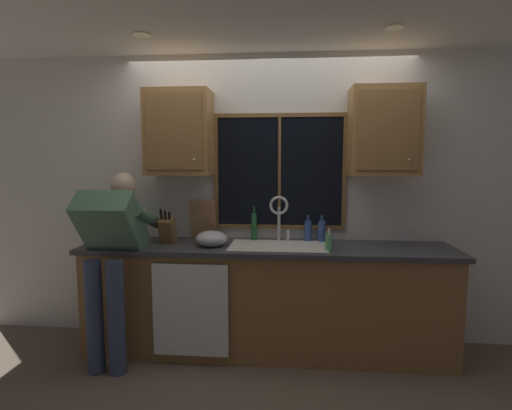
# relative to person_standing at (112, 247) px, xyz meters

# --- Properties ---
(back_wall) EXTENTS (5.42, 0.12, 2.55)m
(back_wall) POSITION_rel_person_standing_xyz_m (1.20, 0.66, 0.33)
(back_wall) COLOR silver
(back_wall) RESTS_ON floor
(ceiling_downlight_left) EXTENTS (0.14, 0.14, 0.01)m
(ceiling_downlight_left) POSITION_rel_person_standing_xyz_m (0.29, -0.00, 1.60)
(ceiling_downlight_left) COLOR #FFEAB2
(ceiling_downlight_right) EXTENTS (0.14, 0.14, 0.01)m
(ceiling_downlight_right) POSITION_rel_person_standing_xyz_m (2.10, -0.00, 1.60)
(ceiling_downlight_right) COLOR #FFEAB2
(window_glass) EXTENTS (1.10, 0.02, 0.95)m
(window_glass) POSITION_rel_person_standing_xyz_m (1.29, 0.59, 0.58)
(window_glass) COLOR black
(window_frame_top) EXTENTS (1.17, 0.02, 0.04)m
(window_frame_top) POSITION_rel_person_standing_xyz_m (1.29, 0.58, 1.07)
(window_frame_top) COLOR brown
(window_frame_bottom) EXTENTS (1.17, 0.02, 0.04)m
(window_frame_bottom) POSITION_rel_person_standing_xyz_m (1.29, 0.58, 0.08)
(window_frame_bottom) COLOR brown
(window_frame_left) EXTENTS (0.04, 0.02, 0.95)m
(window_frame_left) POSITION_rel_person_standing_xyz_m (0.73, 0.58, 0.58)
(window_frame_left) COLOR brown
(window_frame_right) EXTENTS (0.03, 0.02, 0.95)m
(window_frame_right) POSITION_rel_person_standing_xyz_m (1.86, 0.58, 0.58)
(window_frame_right) COLOR brown
(window_mullion_center) EXTENTS (0.02, 0.02, 0.95)m
(window_mullion_center) POSITION_rel_person_standing_xyz_m (1.29, 0.58, 0.58)
(window_mullion_center) COLOR brown
(lower_cabinet_run) EXTENTS (3.02, 0.58, 0.88)m
(lower_cabinet_run) POSITION_rel_person_standing_xyz_m (1.20, 0.31, -0.51)
(lower_cabinet_run) COLOR olive
(lower_cabinet_run) RESTS_ON floor
(countertop) EXTENTS (3.08, 0.62, 0.04)m
(countertop) POSITION_rel_person_standing_xyz_m (1.20, 0.29, -0.05)
(countertop) COLOR #38383D
(countertop) RESTS_ON lower_cabinet_run
(dishwasher_front) EXTENTS (0.60, 0.02, 0.74)m
(dishwasher_front) POSITION_rel_person_standing_xyz_m (0.62, -0.01, -0.49)
(dishwasher_front) COLOR white
(upper_cabinet_left) EXTENTS (0.55, 0.36, 0.72)m
(upper_cabinet_left) POSITION_rel_person_standing_xyz_m (0.44, 0.43, 0.91)
(upper_cabinet_left) COLOR #9E703D
(upper_cabinet_right) EXTENTS (0.55, 0.36, 0.72)m
(upper_cabinet_right) POSITION_rel_person_standing_xyz_m (2.15, 0.43, 0.91)
(upper_cabinet_right) COLOR #9E703D
(sink) EXTENTS (0.80, 0.46, 0.21)m
(sink) POSITION_rel_person_standing_xyz_m (1.29, 0.30, -0.13)
(sink) COLOR white
(sink) RESTS_ON lower_cabinet_run
(faucet) EXTENTS (0.18, 0.09, 0.40)m
(faucet) POSITION_rel_person_standing_xyz_m (1.30, 0.48, 0.22)
(faucet) COLOR silver
(faucet) RESTS_ON countertop
(person_standing) EXTENTS (0.53, 0.71, 1.52)m
(person_standing) POSITION_rel_person_standing_xyz_m (0.00, 0.00, 0.00)
(person_standing) COLOR #384260
(person_standing) RESTS_ON floor
(knife_block) EXTENTS (0.12, 0.18, 0.32)m
(knife_block) POSITION_rel_person_standing_xyz_m (0.34, 0.34, 0.08)
(knife_block) COLOR brown
(knife_block) RESTS_ON countertop
(cutting_board) EXTENTS (0.23, 0.09, 0.36)m
(cutting_board) POSITION_rel_person_standing_xyz_m (0.62, 0.51, 0.15)
(cutting_board) COLOR #997047
(cutting_board) RESTS_ON countertop
(mixing_bowl) EXTENTS (0.26, 0.26, 0.13)m
(mixing_bowl) POSITION_rel_person_standing_xyz_m (0.74, 0.25, 0.03)
(mixing_bowl) COLOR #B7B7BC
(mixing_bowl) RESTS_ON countertop
(soap_dispenser) EXTENTS (0.06, 0.07, 0.18)m
(soap_dispenser) POSITION_rel_person_standing_xyz_m (1.70, 0.16, 0.04)
(soap_dispenser) COLOR #59A566
(soap_dispenser) RESTS_ON countertop
(bottle_green_glass) EXTENTS (0.05, 0.05, 0.31)m
(bottle_green_glass) POSITION_rel_person_standing_xyz_m (1.07, 0.52, 0.10)
(bottle_green_glass) COLOR #1E592D
(bottle_green_glass) RESTS_ON countertop
(bottle_tall_clear) EXTENTS (0.06, 0.06, 0.24)m
(bottle_tall_clear) POSITION_rel_person_standing_xyz_m (1.55, 0.52, 0.07)
(bottle_tall_clear) COLOR #334C8C
(bottle_tall_clear) RESTS_ON countertop
(bottle_amber_small) EXTENTS (0.07, 0.07, 0.24)m
(bottle_amber_small) POSITION_rel_person_standing_xyz_m (1.67, 0.51, 0.07)
(bottle_amber_small) COLOR #334C8C
(bottle_amber_small) RESTS_ON countertop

